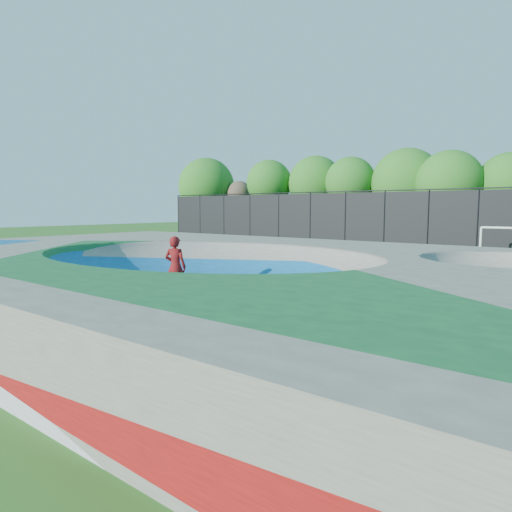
# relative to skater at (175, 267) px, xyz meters

# --- Properties ---
(ground) EXTENTS (120.00, 120.00, 0.00)m
(ground) POSITION_rel_skater_xyz_m (1.15, 0.06, -0.96)
(ground) COLOR #245718
(ground) RESTS_ON ground
(skate_deck) EXTENTS (22.00, 14.00, 1.50)m
(skate_deck) POSITION_rel_skater_xyz_m (1.15, 0.06, -0.21)
(skate_deck) COLOR gray
(skate_deck) RESTS_ON ground
(skater) EXTENTS (0.82, 0.67, 1.92)m
(skater) POSITION_rel_skater_xyz_m (0.00, 0.00, 0.00)
(skater) COLOR red
(skater) RESTS_ON ground
(skateboard) EXTENTS (0.81, 0.35, 0.05)m
(skateboard) POSITION_rel_skater_xyz_m (0.00, 0.00, -0.94)
(skateboard) COLOR black
(skateboard) RESTS_ON ground
(soccer_goal) EXTENTS (2.70, 0.12, 1.78)m
(soccer_goal) POSITION_rel_skater_xyz_m (6.23, 18.23, 0.27)
(soccer_goal) COLOR white
(soccer_goal) RESTS_ON ground
(fence) EXTENTS (48.09, 0.09, 4.04)m
(fence) POSITION_rel_skater_xyz_m (1.15, 21.06, 1.14)
(fence) COLOR black
(fence) RESTS_ON ground
(treeline) EXTENTS (53.27, 7.57, 8.03)m
(treeline) POSITION_rel_skater_xyz_m (2.55, 25.78, 3.95)
(treeline) COLOR #442F22
(treeline) RESTS_ON ground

